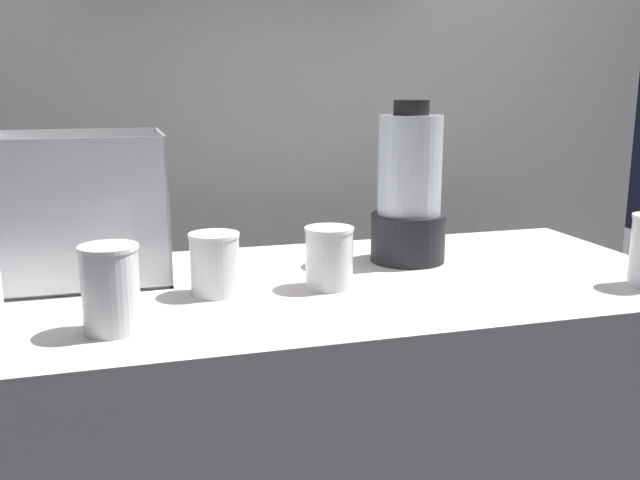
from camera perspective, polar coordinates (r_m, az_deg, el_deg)
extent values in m
cube|color=silver|center=(2.04, -6.22, 12.02)|extent=(2.60, 0.04, 2.50)
cube|color=white|center=(1.44, -18.19, -2.73)|extent=(0.31, 0.25, 0.01)
cube|color=white|center=(1.29, -18.74, 1.63)|extent=(0.31, 0.01, 0.27)
cube|color=white|center=(1.53, -18.41, 3.30)|extent=(0.31, 0.01, 0.27)
cube|color=white|center=(1.41, -12.43, 2.91)|extent=(0.01, 0.25, 0.27)
cone|color=orange|center=(1.46, -19.91, -1.90)|extent=(0.08, 0.17, 0.03)
cone|color=orange|center=(1.43, -19.42, -2.04)|extent=(0.03, 0.15, 0.03)
cone|color=orange|center=(1.43, -19.79, -2.09)|extent=(0.15, 0.16, 0.03)
cone|color=orange|center=(1.43, -17.02, -2.00)|extent=(0.19, 0.08, 0.03)
cone|color=orange|center=(1.40, -20.60, -1.25)|extent=(0.10, 0.14, 0.03)
cone|color=orange|center=(1.45, -17.14, -0.29)|extent=(0.18, 0.09, 0.03)
cylinder|color=black|center=(1.49, 7.05, 0.21)|extent=(0.15, 0.15, 0.10)
cylinder|color=silver|center=(1.47, 7.21, 5.97)|extent=(0.13, 0.13, 0.20)
cylinder|color=yellow|center=(1.48, 7.13, 2.86)|extent=(0.12, 0.12, 0.04)
cylinder|color=black|center=(1.46, 7.34, 10.49)|extent=(0.07, 0.07, 0.03)
cylinder|color=white|center=(1.10, -16.41, -3.93)|extent=(0.08, 0.08, 0.13)
cylinder|color=orange|center=(1.11, -16.36, -4.59)|extent=(0.08, 0.08, 0.10)
cylinder|color=white|center=(1.09, -16.62, -0.57)|extent=(0.09, 0.09, 0.01)
cylinder|color=white|center=(1.26, -8.42, -2.04)|extent=(0.09, 0.09, 0.10)
cylinder|color=orange|center=(1.26, -8.41, -2.42)|extent=(0.08, 0.08, 0.09)
cylinder|color=white|center=(1.25, -8.50, 0.40)|extent=(0.09, 0.09, 0.01)
cylinder|color=white|center=(1.29, 0.74, -1.54)|extent=(0.09, 0.09, 0.11)
cylinder|color=orange|center=(1.29, 0.74, -2.31)|extent=(0.08, 0.08, 0.07)
cylinder|color=white|center=(1.27, 0.75, 0.89)|extent=(0.09, 0.09, 0.01)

